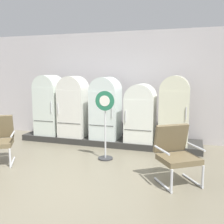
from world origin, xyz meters
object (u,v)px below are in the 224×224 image
(refrigerator_1, at_px, (73,105))
(refrigerator_3, at_px, (141,111))
(armchair_right, at_px, (176,152))
(refrigerator_2, at_px, (106,106))
(refrigerator_0, at_px, (49,103))
(refrigerator_4, at_px, (174,108))
(sign_stand, at_px, (105,128))

(refrigerator_1, relative_size, refrigerator_3, 1.13)
(refrigerator_1, bearing_deg, armchair_right, -33.72)
(armchair_right, bearing_deg, refrigerator_3, 117.44)
(refrigerator_2, distance_m, armchair_right, 2.75)
(refrigerator_3, relative_size, armchair_right, 1.47)
(refrigerator_3, bearing_deg, refrigerator_2, 178.80)
(refrigerator_0, bearing_deg, refrigerator_2, 0.76)
(refrigerator_2, height_order, refrigerator_3, refrigerator_2)
(refrigerator_0, relative_size, refrigerator_4, 1.00)
(refrigerator_2, distance_m, refrigerator_3, 0.92)
(refrigerator_4, distance_m, armchair_right, 1.95)
(refrigerator_0, distance_m, refrigerator_2, 1.64)
(refrigerator_2, height_order, armchair_right, refrigerator_2)
(refrigerator_0, bearing_deg, armchair_right, -28.20)
(refrigerator_0, distance_m, refrigerator_4, 3.37)
(refrigerator_1, xyz_separation_m, refrigerator_2, (0.89, 0.06, -0.01))
(sign_stand, bearing_deg, refrigerator_4, 40.26)
(refrigerator_2, bearing_deg, refrigerator_0, -179.24)
(refrigerator_2, relative_size, refrigerator_3, 1.11)
(refrigerator_4, relative_size, armchair_right, 1.68)
(refrigerator_0, xyz_separation_m, refrigerator_2, (1.64, 0.02, -0.03))
(refrigerator_2, relative_size, refrigerator_4, 0.97)
(refrigerator_3, distance_m, armchair_right, 2.18)
(refrigerator_1, distance_m, refrigerator_2, 0.89)
(refrigerator_1, height_order, refrigerator_4, refrigerator_4)
(refrigerator_1, height_order, sign_stand, refrigerator_1)
(refrigerator_4, height_order, sign_stand, refrigerator_4)
(refrigerator_0, xyz_separation_m, refrigerator_3, (2.56, 0.00, -0.12))
(refrigerator_3, bearing_deg, refrigerator_0, -179.94)
(refrigerator_1, xyz_separation_m, armchair_right, (2.79, -1.87, -0.47))
(refrigerator_4, bearing_deg, refrigerator_2, 178.60)
(refrigerator_4, bearing_deg, sign_stand, -139.74)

